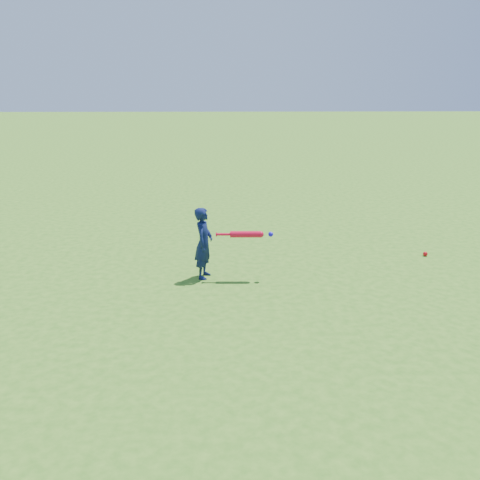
{
  "coord_description": "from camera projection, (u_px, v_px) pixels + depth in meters",
  "views": [
    {
      "loc": [
        0.66,
        -7.34,
        2.65
      ],
      "look_at": [
        0.83,
        -0.32,
        0.54
      ],
      "focal_mm": 40.0,
      "sensor_mm": 36.0,
      "label": 1
    }
  ],
  "objects": [
    {
      "name": "bat_swing",
      "position": [
        248.0,
        234.0,
        7.26
      ],
      "size": [
        0.78,
        0.1,
        0.09
      ],
      "rotation": [
        0.0,
        0.0,
        -0.02
      ],
      "color": "red",
      "rests_on": "ground"
    },
    {
      "name": "child",
      "position": [
        204.0,
        243.0,
        7.34
      ],
      "size": [
        0.31,
        0.41,
        1.0
      ],
      "primitive_type": "imported",
      "rotation": [
        0.0,
        0.0,
        1.35
      ],
      "color": "#0E1641",
      "rests_on": "ground"
    },
    {
      "name": "ground",
      "position": [
        183.0,
        270.0,
        7.78
      ],
      "size": [
        80.0,
        80.0,
        0.0
      ],
      "primitive_type": "plane",
      "color": "#356C19",
      "rests_on": "ground"
    },
    {
      "name": "ground_ball_red",
      "position": [
        425.0,
        254.0,
        8.37
      ],
      "size": [
        0.07,
        0.07,
        0.07
      ],
      "primitive_type": "sphere",
      "color": "red",
      "rests_on": "ground"
    }
  ]
}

